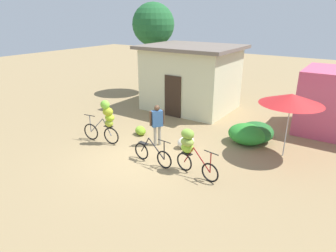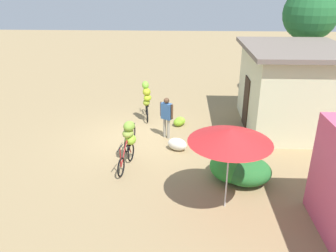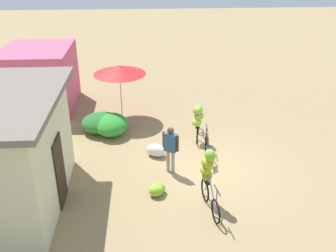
{
  "view_description": "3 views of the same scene",
  "coord_description": "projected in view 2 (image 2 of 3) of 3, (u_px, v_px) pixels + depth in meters",
  "views": [
    {
      "loc": [
        5.83,
        -7.08,
        4.67
      ],
      "look_at": [
        0.32,
        1.13,
        0.88
      ],
      "focal_mm": 31.25,
      "sensor_mm": 36.0,
      "label": 1
    },
    {
      "loc": [
        11.48,
        1.71,
        5.5
      ],
      "look_at": [
        0.64,
        1.22,
        0.82
      ],
      "focal_mm": 36.15,
      "sensor_mm": 36.0,
      "label": 2
    },
    {
      "loc": [
        -10.61,
        1.81,
        6.85
      ],
      "look_at": [
        0.59,
        1.17,
        1.26
      ],
      "focal_mm": 41.36,
      "sensor_mm": 36.0,
      "label": 3
    }
  ],
  "objects": [
    {
      "name": "ground_plane",
      "position": [
        137.0,
        139.0,
        12.78
      ],
      "size": [
        60.0,
        60.0,
        0.0
      ],
      "primitive_type": "plane",
      "color": "#967D55"
    },
    {
      "name": "market_umbrella",
      "position": [
        230.0,
        136.0,
        8.14
      ],
      "size": [
        2.08,
        2.08,
        2.24
      ],
      "color": "beige",
      "rests_on": "ground"
    },
    {
      "name": "bicycle_leftmost",
      "position": [
        147.0,
        98.0,
        14.1
      ],
      "size": [
        1.62,
        0.45,
        1.73
      ],
      "color": "black",
      "rests_on": "ground"
    },
    {
      "name": "building_low",
      "position": [
        291.0,
        88.0,
        13.26
      ],
      "size": [
        4.7,
        3.9,
        3.24
      ],
      "color": "beige",
      "rests_on": "ground"
    },
    {
      "name": "hedge_bush_front_right",
      "position": [
        246.0,
        171.0,
        9.91
      ],
      "size": [
        1.34,
        1.5,
        0.73
      ],
      "primitive_type": "ellipsoid",
      "color": "#256A2D",
      "rests_on": "ground"
    },
    {
      "name": "bicycle_center_loaded",
      "position": [
        129.0,
        139.0,
        10.72
      ],
      "size": [
        1.58,
        0.48,
        1.44
      ],
      "color": "black",
      "rests_on": "ground"
    },
    {
      "name": "hedge_bush_front_left",
      "position": [
        231.0,
        166.0,
        10.12
      ],
      "size": [
        1.45,
        1.26,
        0.76
      ],
      "primitive_type": "ellipsoid",
      "color": "#2C8D2F",
      "rests_on": "ground"
    },
    {
      "name": "tree_behind_building",
      "position": [
        310.0,
        15.0,
        15.41
      ],
      "size": [
        2.47,
        2.47,
        5.35
      ],
      "color": "brown",
      "rests_on": "ground"
    },
    {
      "name": "person_vendor",
      "position": [
        167.0,
        114.0,
        12.5
      ],
      "size": [
        0.39,
        0.5,
        1.59
      ],
      "color": "gray",
      "rests_on": "ground"
    },
    {
      "name": "banana_pile_on_ground",
      "position": [
        179.0,
        122.0,
        13.89
      ],
      "size": [
        0.59,
        0.6,
        0.35
      ],
      "color": "#76A725",
      "rests_on": "ground"
    },
    {
      "name": "bicycle_near_pile",
      "position": [
        130.0,
        137.0,
        12.13
      ],
      "size": [
        1.6,
        0.21,
        0.96
      ],
      "color": "black",
      "rests_on": "ground"
    },
    {
      "name": "produce_sack",
      "position": [
        177.0,
        144.0,
        11.85
      ],
      "size": [
        0.69,
        0.82,
        0.44
      ],
      "primitive_type": "ellipsoid",
      "rotation": [
        0.0,
        0.0,
        1.15
      ],
      "color": "silver",
      "rests_on": "ground"
    }
  ]
}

